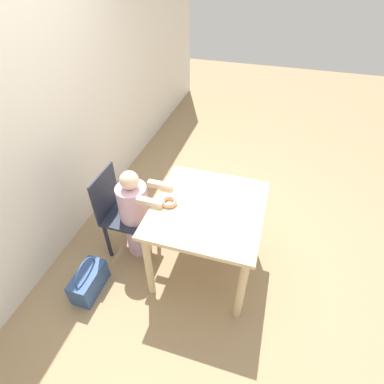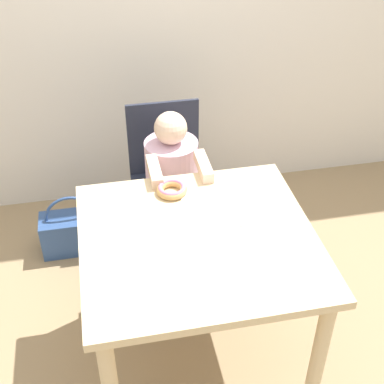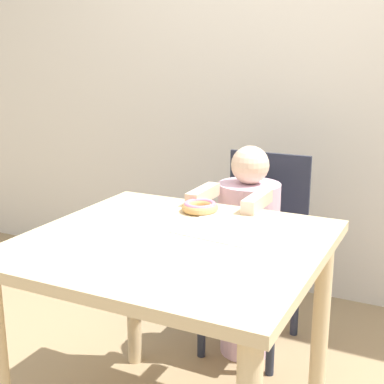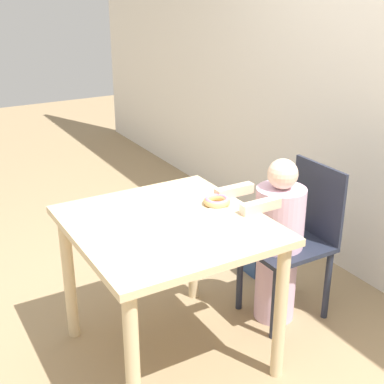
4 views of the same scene
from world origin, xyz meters
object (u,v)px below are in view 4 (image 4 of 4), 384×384
at_px(chair, 295,240).
at_px(child_figure, 277,243).
at_px(donut, 217,201).
at_px(handbag, 250,248).

bearing_deg(chair, child_figure, -90.00).
bearing_deg(child_figure, donut, -99.21).
xyz_separation_m(donut, handbag, (-0.48, 0.58, -0.64)).
bearing_deg(donut, child_figure, 80.79).
relative_size(child_figure, handbag, 2.54).
relative_size(child_figure, donut, 7.05).
relative_size(chair, child_figure, 0.92).
bearing_deg(donut, handbag, 129.69).
distance_m(chair, donut, 0.57).
relative_size(chair, handbag, 2.34).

